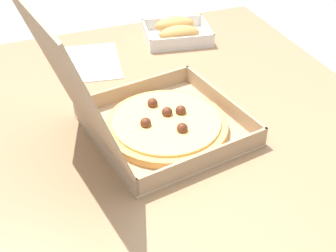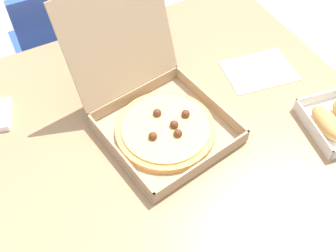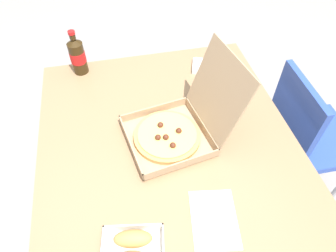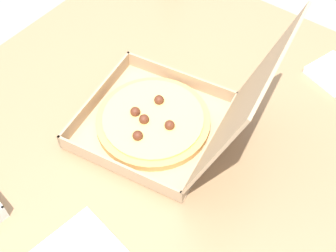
{
  "view_description": "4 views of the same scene",
  "coord_description": "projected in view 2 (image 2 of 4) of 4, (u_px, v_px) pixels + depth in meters",
  "views": [
    {
      "loc": [
        -0.76,
        0.29,
        1.33
      ],
      "look_at": [
        -0.02,
        0.0,
        0.75
      ],
      "focal_mm": 49.1,
      "sensor_mm": 36.0,
      "label": 1
    },
    {
      "loc": [
        -0.31,
        -0.6,
        1.6
      ],
      "look_at": [
        0.01,
        0.0,
        0.75
      ],
      "focal_mm": 43.29,
      "sensor_mm": 36.0,
      "label": 2
    },
    {
      "loc": [
        0.76,
        -0.16,
        1.69
      ],
      "look_at": [
        -0.02,
        0.01,
        0.77
      ],
      "focal_mm": 32.58,
      "sensor_mm": 36.0,
      "label": 3
    },
    {
      "loc": [
        0.5,
        0.42,
        1.55
      ],
      "look_at": [
        -0.0,
        0.04,
        0.74
      ],
      "focal_mm": 47.29,
      "sensor_mm": 36.0,
      "label": 4
    }
  ],
  "objects": [
    {
      "name": "chair",
      "position": [
        68.0,
        49.0,
        1.69
      ],
      "size": [
        0.41,
        0.41,
        0.83
      ],
      "color": "#2D4CAD",
      "rests_on": "ground_plane"
    },
    {
      "name": "pizza_box_open",
      "position": [
        159.0,
        113.0,
        1.08
      ],
      "size": [
        0.37,
        0.45,
        0.34
      ],
      "color": "tan",
      "rests_on": "dining_table"
    },
    {
      "name": "dining_table",
      "position": [
        166.0,
        149.0,
        1.16
      ],
      "size": [
        1.16,
        1.02,
        0.72
      ],
      "color": "#997551",
      "rests_on": "ground_plane"
    },
    {
      "name": "paper_menu",
      "position": [
        259.0,
        71.0,
        1.25
      ],
      "size": [
        0.23,
        0.18,
        0.0
      ],
      "primitive_type": "cube",
      "rotation": [
        0.0,
        0.0,
        -0.16
      ],
      "color": "white",
      "rests_on": "dining_table"
    },
    {
      "name": "ground_plane",
      "position": [
        166.0,
        240.0,
        1.67
      ],
      "size": [
        10.0,
        10.0,
        0.0
      ],
      "primitive_type": "plane",
      "color": "gray"
    }
  ]
}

